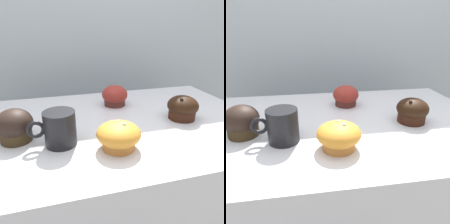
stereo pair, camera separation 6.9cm
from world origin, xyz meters
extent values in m
cube|color=#A8B2B7|center=(0.00, 0.60, 0.90)|extent=(3.20, 0.10, 1.80)
cube|color=silver|center=(0.00, 0.00, 0.46)|extent=(1.00, 0.64, 0.92)
cylinder|color=#4F231E|center=(0.04, 0.15, 0.94)|extent=(0.08, 0.08, 0.04)
ellipsoid|color=maroon|center=(0.04, 0.15, 0.96)|extent=(0.10, 0.10, 0.07)
cylinder|color=#3B2C17|center=(-0.30, -0.05, 0.94)|extent=(0.09, 0.09, 0.05)
ellipsoid|color=black|center=(-0.30, -0.05, 0.97)|extent=(0.10, 0.10, 0.08)
cylinder|color=#CA7A34|center=(-0.04, -0.16, 0.94)|extent=(0.09, 0.09, 0.04)
ellipsoid|color=orange|center=(-0.04, -0.16, 0.96)|extent=(0.12, 0.12, 0.06)
sphere|color=white|center=(-0.03, -0.17, 0.99)|extent=(0.01, 0.01, 0.01)
sphere|color=white|center=(-0.04, -0.15, 0.99)|extent=(0.01, 0.01, 0.01)
cylinder|color=#361A10|center=(0.22, -0.04, 0.94)|extent=(0.09, 0.09, 0.05)
ellipsoid|color=black|center=(0.22, -0.04, 0.96)|extent=(0.10, 0.10, 0.07)
sphere|color=black|center=(0.21, -0.06, 0.99)|extent=(0.01, 0.01, 0.01)
cylinder|color=black|center=(-0.18, -0.10, 0.97)|extent=(0.08, 0.08, 0.09)
torus|color=black|center=(-0.25, -0.11, 0.97)|extent=(0.05, 0.01, 0.05)
cylinder|color=black|center=(-0.18, -0.10, 1.01)|extent=(0.07, 0.07, 0.01)
camera|label=1|loc=(-0.19, -0.64, 1.23)|focal=35.00mm
camera|label=2|loc=(-0.12, -0.65, 1.23)|focal=35.00mm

